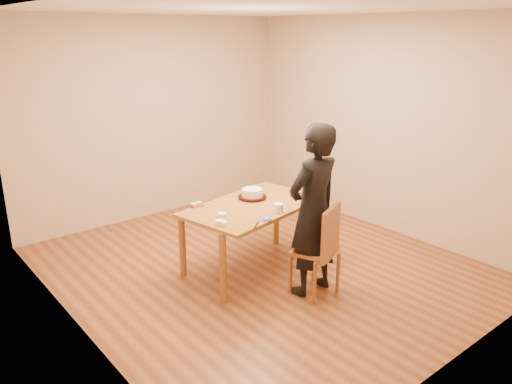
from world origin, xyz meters
TOP-DOWN VIEW (x-y plane):
  - room_shell at (0.00, 0.34)m, footprint 4.00×4.50m
  - dining_table at (-0.11, -0.01)m, footprint 1.61×1.13m
  - dining_chair at (0.04, -0.78)m, footprint 0.51×0.51m
  - cake_plate at (0.02, 0.16)m, footprint 0.31×0.31m
  - cake at (0.02, 0.16)m, footprint 0.23×0.23m
  - frosting_dome at (0.02, 0.16)m, footprint 0.22×0.22m
  - frosting_tub at (-0.05, -0.35)m, footprint 0.10×0.10m
  - frosting_lid at (-0.29, -0.44)m, footprint 0.09×0.09m
  - frosting_dollop at (-0.29, -0.44)m, footprint 0.04×0.04m
  - ramekin_green at (-0.70, -0.29)m, footprint 0.08×0.08m
  - ramekin_yellow at (-0.58, -0.10)m, footprint 0.08×0.08m
  - ramekin_multi at (-0.71, -0.26)m, footprint 0.09×0.09m
  - candy_box_pink at (-0.59, 0.32)m, footprint 0.14×0.07m
  - candy_box_green at (-0.60, 0.32)m, footprint 0.13×0.08m
  - spatula at (-0.46, -0.49)m, footprint 0.12×0.10m
  - person at (0.04, -0.74)m, footprint 0.64×0.43m

SIDE VIEW (x-z plane):
  - dining_chair at x=0.04m, z-range 0.43..0.47m
  - dining_table at x=-0.11m, z-range 0.71..0.75m
  - spatula at x=-0.46m, z-range 0.75..0.76m
  - frosting_lid at x=-0.29m, z-range 0.75..0.76m
  - candy_box_pink at x=-0.59m, z-range 0.75..0.77m
  - cake_plate at x=0.02m, z-range 0.75..0.77m
  - frosting_dollop at x=-0.29m, z-range 0.76..0.77m
  - ramekin_green at x=-0.70m, z-range 0.75..0.78m
  - ramekin_yellow at x=-0.58m, z-range 0.75..0.79m
  - ramekin_multi at x=-0.71m, z-range 0.75..0.79m
  - candy_box_green at x=-0.60m, z-range 0.77..0.79m
  - frosting_tub at x=-0.05m, z-range 0.75..0.84m
  - cake at x=0.02m, z-range 0.77..0.85m
  - person at x=0.04m, z-range 0.00..1.70m
  - frosting_dome at x=0.02m, z-range 0.85..0.87m
  - room_shell at x=0.00m, z-range 0.00..2.70m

